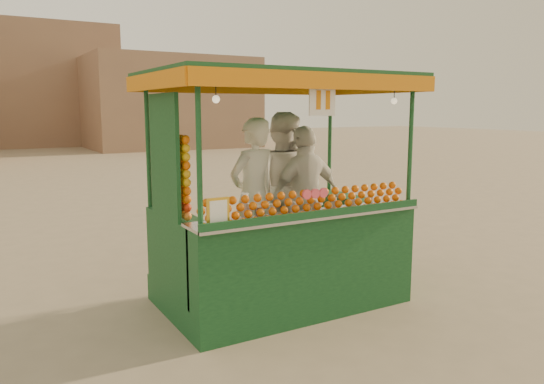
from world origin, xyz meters
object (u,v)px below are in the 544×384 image
juice_cart (279,232)px  vendor_middle (281,186)px  vendor_left (253,196)px  vendor_right (306,197)px

juice_cart → vendor_middle: size_ratio=1.53×
juice_cart → vendor_left: size_ratio=1.58×
juice_cart → vendor_right: bearing=27.7°
vendor_left → vendor_right: vendor_left is taller
juice_cart → vendor_left: (-0.10, 0.40, 0.35)m
juice_cart → vendor_middle: juice_cart is taller
juice_cart → vendor_left: juice_cart is taller
vendor_left → vendor_middle: size_ratio=0.97×
vendor_middle → vendor_right: 0.46m
juice_cart → vendor_right: size_ratio=1.67×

